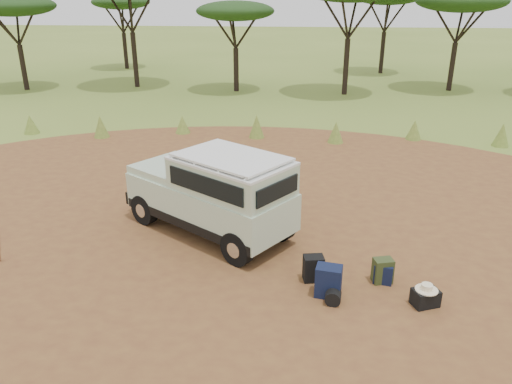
# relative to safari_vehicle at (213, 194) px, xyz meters

# --- Properties ---
(ground) EXTENTS (140.00, 140.00, 0.00)m
(ground) POSITION_rel_safari_vehicle_xyz_m (0.25, -0.59, -0.98)
(ground) COLOR olive
(ground) RESTS_ON ground
(dirt_clearing) EXTENTS (23.00, 23.00, 0.01)m
(dirt_clearing) POSITION_rel_safari_vehicle_xyz_m (0.25, -0.59, -0.98)
(dirt_clearing) COLOR brown
(dirt_clearing) RESTS_ON ground
(grass_fringe) EXTENTS (36.60, 1.60, 0.90)m
(grass_fringe) POSITION_rel_safari_vehicle_xyz_m (0.37, 8.08, -0.58)
(grass_fringe) COLOR olive
(grass_fringe) RESTS_ON ground
(safari_vehicle) EXTENTS (4.34, 3.72, 2.04)m
(safari_vehicle) POSITION_rel_safari_vehicle_xyz_m (0.00, 0.00, 0.00)
(safari_vehicle) COLOR beige
(safari_vehicle) RESTS_ON ground
(backpack_black) EXTENTS (0.43, 0.35, 0.53)m
(backpack_black) POSITION_rel_safari_vehicle_xyz_m (2.29, -1.86, -0.72)
(backpack_black) COLOR black
(backpack_black) RESTS_ON ground
(backpack_navy) EXTENTS (0.52, 0.42, 0.62)m
(backpack_navy) POSITION_rel_safari_vehicle_xyz_m (2.56, -2.37, -0.68)
(backpack_navy) COLOR #13193E
(backpack_navy) RESTS_ON ground
(backpack_olive) EXTENTS (0.42, 0.34, 0.51)m
(backpack_olive) POSITION_rel_safari_vehicle_xyz_m (3.63, -1.80, -0.73)
(backpack_olive) COLOR #34441F
(backpack_olive) RESTS_ON ground
(duffel_navy) EXTENTS (0.40, 0.33, 0.40)m
(duffel_navy) POSITION_rel_safari_vehicle_xyz_m (3.65, -1.81, -0.78)
(duffel_navy) COLOR #13193E
(duffel_navy) RESTS_ON ground
(hard_case) EXTENTS (0.55, 0.47, 0.32)m
(hard_case) POSITION_rel_safari_vehicle_xyz_m (4.30, -2.53, -0.82)
(hard_case) COLOR black
(hard_case) RESTS_ON ground
(stuff_sack) EXTENTS (0.32, 0.32, 0.29)m
(stuff_sack) POSITION_rel_safari_vehicle_xyz_m (2.64, -2.62, -0.84)
(stuff_sack) COLOR black
(stuff_sack) RESTS_ON ground
(safari_hat) EXTENTS (0.41, 0.41, 0.12)m
(safari_hat) POSITION_rel_safari_vehicle_xyz_m (4.30, -2.53, -0.62)
(safari_hat) COLOR #F6E2B8
(safari_hat) RESTS_ON hard_case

